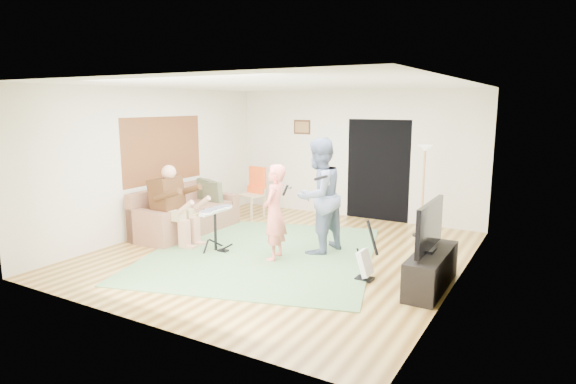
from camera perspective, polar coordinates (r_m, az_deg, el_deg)
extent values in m
plane|color=brown|center=(7.97, -0.74, -7.20)|extent=(6.00, 6.00, 0.00)
plane|color=white|center=(7.60, -0.79, 12.59)|extent=(6.00, 6.00, 0.00)
plane|color=brown|center=(9.49, -14.56, 4.87)|extent=(0.00, 2.05, 2.05)
plane|color=black|center=(10.17, 10.61, 2.54)|extent=(2.10, 0.00, 2.10)
cube|color=#3F2314|center=(10.83, 1.68, 7.70)|extent=(0.42, 0.03, 0.32)
cube|color=#57834F|center=(7.95, -3.07, -7.20)|extent=(4.49, 4.73, 0.02)
cube|color=#916148|center=(9.32, -11.87, -3.44)|extent=(0.87, 1.74, 0.43)
cube|color=#916148|center=(9.52, -13.57, -1.87)|extent=(0.16, 2.14, 0.87)
cube|color=#916148|center=(10.02, -8.19, -1.82)|extent=(0.87, 0.20, 0.61)
cube|color=#916148|center=(8.63, -16.19, -4.13)|extent=(0.87, 0.20, 0.61)
cube|color=#4A2B15|center=(8.63, -14.15, -0.47)|extent=(0.39, 0.50, 0.64)
sphere|color=tan|center=(8.52, -13.95, 2.29)|extent=(0.25, 0.25, 0.25)
cylinder|color=black|center=(8.05, -8.61, -4.53)|extent=(0.05, 0.05, 0.66)
cube|color=silver|center=(7.98, -8.67, -2.32)|extent=(0.13, 0.66, 0.04)
imported|color=#FC7A6D|center=(7.45, -1.64, -2.46)|extent=(0.47, 0.61, 1.50)
imported|color=slate|center=(7.79, 3.65, -0.48)|extent=(0.90, 1.05, 1.88)
cube|color=black|center=(6.87, 9.06, -10.11)|extent=(0.23, 0.19, 0.03)
cube|color=white|center=(6.80, 9.11, -8.30)|extent=(0.18, 0.28, 0.37)
cylinder|color=black|center=(6.66, 9.98, -5.37)|extent=(0.19, 0.04, 0.48)
cylinder|color=black|center=(9.27, 15.46, -4.97)|extent=(0.30, 0.30, 0.03)
cylinder|color=tan|center=(9.10, 15.70, -0.10)|extent=(0.04, 0.04, 1.59)
cone|color=white|center=(8.99, 15.95, 5.01)|extent=(0.27, 0.27, 0.11)
cube|color=tan|center=(10.30, -4.40, -0.37)|extent=(0.53, 0.53, 0.04)
cube|color=#FF591A|center=(10.41, -3.78, 1.76)|extent=(0.44, 0.16, 0.46)
cube|color=black|center=(6.69, 16.61, -8.87)|extent=(0.40, 1.40, 0.50)
cube|color=black|center=(6.54, 16.45, -3.83)|extent=(0.06, 1.16, 0.63)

